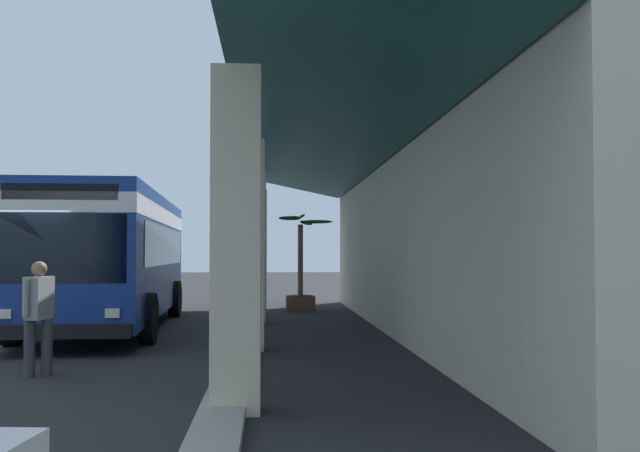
% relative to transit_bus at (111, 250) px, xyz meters
% --- Properties ---
extents(ground, '(120.00, 120.00, 0.00)m').
position_rel_transit_bus_xyz_m(ground, '(4.57, 7.16, -1.85)').
color(ground, '#262628').
extents(curb_strip, '(26.89, 0.50, 0.12)m').
position_rel_transit_bus_xyz_m(curb_strip, '(1.91, 3.30, -1.79)').
color(curb_strip, '#9E998E').
rests_on(curb_strip, ground).
extents(transit_bus, '(11.31, 3.13, 3.34)m').
position_rel_transit_bus_xyz_m(transit_bus, '(0.00, 0.00, 0.00)').
color(transit_bus, navy).
rests_on(transit_bus, ground).
extents(pedestrian, '(0.64, 0.37, 1.65)m').
position_rel_transit_bus_xyz_m(pedestrian, '(7.56, 0.48, -0.93)').
color(pedestrian, '#38383D').
rests_on(pedestrian, ground).
extents(potted_palm, '(2.11, 1.72, 2.98)m').
position_rel_transit_bus_xyz_m(potted_palm, '(-5.08, 4.76, -1.07)').
color(potted_palm, brown).
rests_on(potted_palm, ground).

